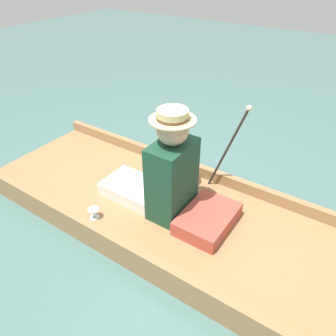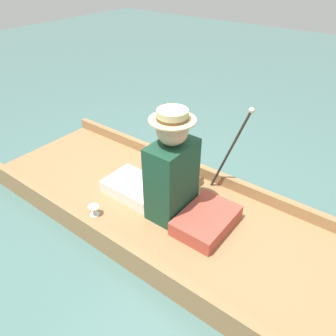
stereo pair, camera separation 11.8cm
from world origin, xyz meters
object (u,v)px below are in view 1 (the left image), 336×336
Objects in this scene: wine_glass at (94,212)px; walking_cane at (231,142)px; teddy_bear at (185,169)px; seated_person at (163,174)px.

wine_glass is 1.20m from walking_cane.
wine_glass is (-0.74, 0.36, -0.11)m from teddy_bear.
seated_person is 0.38m from teddy_bear.
walking_cane is (0.15, -0.33, 0.30)m from teddy_bear.
walking_cane is (0.49, -0.31, 0.14)m from seated_person.
walking_cane reaches higher than teddy_bear.
walking_cane is (0.89, -0.69, 0.41)m from wine_glass.
teddy_bear is at bearing 2.85° from seated_person.
teddy_bear is 0.46× the size of walking_cane.
teddy_bear is at bearing -25.93° from wine_glass.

